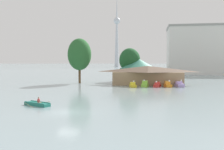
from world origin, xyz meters
TOP-DOWN VIEW (x-y plane):
  - ground_plane at (0.00, 0.00)m, footprint 2000.00×2000.00m
  - rowboat_with_rower at (-5.61, 3.65)m, footprint 4.19×3.37m
  - pedal_boat_yellow at (5.49, 30.98)m, footprint 1.99×3.15m
  - pedal_boat_lime at (8.32, 31.75)m, footprint 1.82×2.52m
  - pedal_boat_red at (11.26, 31.87)m, footprint 1.95×2.99m
  - pedal_boat_orange at (13.71, 31.99)m, footprint 1.90×2.61m
  - pedal_boat_lavender at (16.49, 33.08)m, footprint 2.23×3.27m
  - boathouse at (8.95, 37.66)m, footprint 19.16×8.21m
  - green_roof_pavilion at (5.84, 49.03)m, footprint 12.14×12.14m
  - shoreline_tree_tall_left at (-9.98, 39.10)m, footprint 6.57×6.57m
  - shoreline_tree_mid at (3.17, 49.80)m, footprint 6.59×6.59m
  - background_building_block at (37.72, 100.68)m, footprint 39.67×19.53m
  - distant_broadcast_tower at (-32.61, 284.20)m, footprint 8.29×8.29m

SIDE VIEW (x-z plane):
  - ground_plane at x=0.00m, z-range 0.00..0.00m
  - rowboat_with_rower at x=-5.61m, z-range -0.39..0.87m
  - pedal_boat_yellow at x=5.49m, z-range -0.35..1.25m
  - pedal_boat_red at x=11.26m, z-range -0.27..1.24m
  - pedal_boat_lavender at x=16.49m, z-range -0.38..1.44m
  - pedal_boat_orange at x=13.71m, z-range -0.31..1.43m
  - pedal_boat_lime at x=8.32m, z-range -0.33..1.51m
  - boathouse at x=8.95m, z-range 0.12..5.05m
  - green_roof_pavilion at x=5.84m, z-range 0.24..8.03m
  - shoreline_tree_mid at x=3.17m, z-range 1.41..11.69m
  - shoreline_tree_tall_left at x=-9.98m, z-range 1.80..14.31m
  - background_building_block at x=37.72m, z-range 0.02..23.62m
  - distant_broadcast_tower at x=-32.61m, z-range -16.60..115.17m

